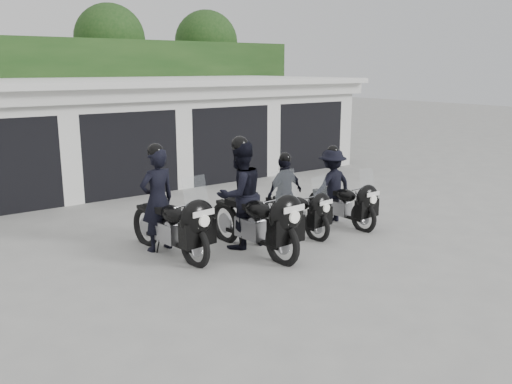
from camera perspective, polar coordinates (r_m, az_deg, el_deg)
ground at (r=10.00m, az=-0.05°, el=-6.29°), size 80.00×80.00×0.00m
garage_block at (r=16.74m, az=-16.65°, el=6.02°), size 16.40×6.80×2.96m
background_vegetation at (r=21.39m, az=-20.46°, el=10.78°), size 20.00×3.90×5.80m
police_bike_a at (r=9.77m, az=-9.26°, el=-1.95°), size 0.87×2.35×2.05m
police_bike_b at (r=9.86m, az=-0.91°, el=-1.05°), size 1.02×2.48×2.16m
police_bike_c at (r=11.02m, az=3.62°, el=-0.64°), size 0.96×1.93×1.68m
police_bike_d at (r=11.77m, az=8.51°, el=0.26°), size 1.05×1.99×1.73m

